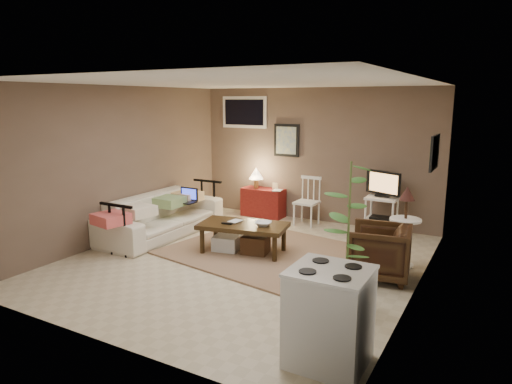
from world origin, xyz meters
The scene contains 20 objects.
floor centered at (0.00, 0.00, 0.00)m, with size 5.00×5.00×0.00m, color #C1B293.
art_back centered at (-0.55, 2.48, 1.45)m, with size 0.50×0.03×0.60m, color black.
art_right centered at (2.23, 1.05, 1.52)m, with size 0.03×0.60×0.45m, color black.
window centered at (-1.45, 2.48, 1.95)m, with size 0.96×0.03×0.60m, color silver.
rug centered at (0.18, 0.42, 0.01)m, with size 2.76×2.21×0.03m, color #997459.
coffee_table centered at (-0.18, 0.24, 0.26)m, with size 1.34×0.86×0.47m.
sofa centered at (-1.80, 0.40, 0.44)m, with size 2.27×0.66×0.89m, color beige.
sofa_pillows centered at (-1.75, 0.14, 0.54)m, with size 0.44×2.15×0.15m, color #F4E6CA, non-canonical shape.
sofa_end_rails centered at (-1.67, 0.40, 0.38)m, with size 0.61×2.26×0.76m, color black, non-canonical shape.
laptop centered at (-1.58, 0.79, 0.57)m, with size 0.35×0.25×0.24m.
red_console centered at (-0.95, 2.28, 0.32)m, with size 0.81×0.36×0.93m.
spindle_chair centered at (0.02, 2.15, 0.40)m, with size 0.40×0.40×0.85m.
tv_stand centered at (1.33, 2.15, 0.56)m, with size 0.60×0.41×1.06m.
side_table centered at (1.96, 0.84, 0.67)m, with size 0.41×0.41×1.09m.
armchair centered at (1.77, 0.28, 0.37)m, with size 0.72×0.67×0.74m, color black.
potted_plant centered at (1.68, -0.72, 0.85)m, with size 0.40×0.40×1.60m.
stove centered at (1.88, -1.82, 0.42)m, with size 0.64×0.60×0.84m.
bowl centered at (0.13, 0.29, 0.56)m, with size 0.23×0.06×0.23m, color #33220E.
book_table centered at (-0.39, 0.29, 0.55)m, with size 0.15×0.02×0.20m, color #33220E.
book_console centered at (-0.67, 2.19, 0.65)m, with size 0.16×0.02×0.22m, color #33220E.
Camera 1 is at (3.05, -5.17, 2.18)m, focal length 32.00 mm.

